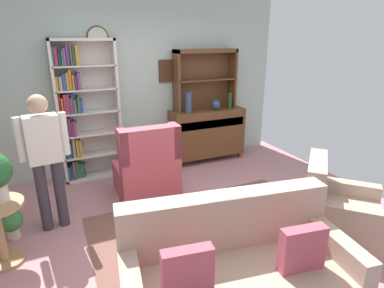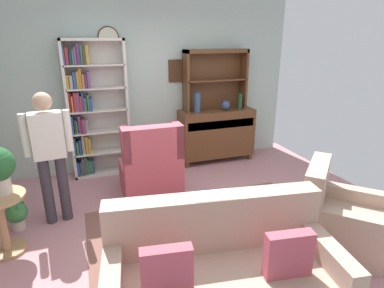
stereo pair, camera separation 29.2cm
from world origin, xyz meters
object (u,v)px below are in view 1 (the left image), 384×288
at_px(bottle_wine, 230,101).
at_px(wingback_chair, 147,171).
at_px(book_stack, 206,210).
at_px(armchair_floral, 336,213).
at_px(vase_tall, 188,103).
at_px(vase_round, 216,105).
at_px(coffee_table, 199,220).
at_px(potted_plant_small, 11,222).
at_px(bookshelf, 83,112).
at_px(sideboard, 207,132).
at_px(sideboard_hutch, 205,71).
at_px(couch_floral, 236,275).
at_px(person_reading, 45,154).

xyz_separation_m(bottle_wine, wingback_chair, (-1.77, -0.84, -0.67)).
height_order(wingback_chair, book_stack, wingback_chair).
xyz_separation_m(bottle_wine, armchair_floral, (-0.16, -2.59, -0.77)).
bearing_deg(armchair_floral, vase_tall, 103.45).
distance_m(vase_round, book_stack, 2.62).
height_order(vase_tall, coffee_table, vase_tall).
bearing_deg(potted_plant_small, bookshelf, 53.30).
bearing_deg(bookshelf, book_stack, -69.64).
distance_m(sideboard, bottle_wine, 0.68).
bearing_deg(sideboard_hutch, bookshelf, -179.26).
bearing_deg(potted_plant_small, vase_tall, 23.81).
bearing_deg(wingback_chair, armchair_floral, -47.42).
bearing_deg(vase_round, sideboard_hutch, 126.48).
relative_size(vase_tall, couch_floral, 0.18).
bearing_deg(couch_floral, bookshelf, 103.43).
relative_size(person_reading, coffee_table, 1.95).
relative_size(sideboard, book_stack, 7.13).
distance_m(sideboard, potted_plant_small, 3.28).
relative_size(bookshelf, couch_floral, 1.10).
height_order(couch_floral, coffee_table, couch_floral).
relative_size(bookshelf, wingback_chair, 2.00).
height_order(bookshelf, potted_plant_small, bookshelf).
xyz_separation_m(bottle_wine, coffee_table, (-1.63, -2.19, -0.70)).
bearing_deg(couch_floral, wingback_chair, 92.55).
relative_size(potted_plant_small, person_reading, 0.21).
bearing_deg(bookshelf, potted_plant_small, -126.70).
distance_m(couch_floral, person_reading, 2.35).
xyz_separation_m(sideboard_hutch, vase_tall, (-0.39, -0.19, -0.47)).
distance_m(sideboard, wingback_chair, 1.67).
xyz_separation_m(wingback_chair, person_reading, (-1.20, -0.27, 0.52)).
bearing_deg(couch_floral, vase_tall, 73.34).
height_order(bookshelf, sideboard_hutch, bookshelf).
bearing_deg(bookshelf, vase_tall, -5.66).
bearing_deg(person_reading, vase_round, 22.70).
distance_m(sideboard, coffee_table, 2.60).
distance_m(couch_floral, book_stack, 0.81).
bearing_deg(bookshelf, wingback_chair, -57.00).
bearing_deg(armchair_floral, sideboard_hutch, 94.75).
bearing_deg(bookshelf, coffee_table, -71.30).
relative_size(sideboard_hutch, coffee_table, 1.38).
height_order(bookshelf, vase_tall, bookshelf).
bearing_deg(vase_tall, sideboard, 11.63).
relative_size(bookshelf, potted_plant_small, 6.31).
bearing_deg(person_reading, sideboard_hutch, 26.91).
relative_size(vase_round, wingback_chair, 0.16).
distance_m(sideboard_hutch, wingback_chair, 2.09).
bearing_deg(sideboard, vase_round, -27.17).
distance_m(bottle_wine, wingback_chair, 2.07).
height_order(armchair_floral, coffee_table, armchair_floral).
distance_m(sideboard_hutch, person_reading, 2.97).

